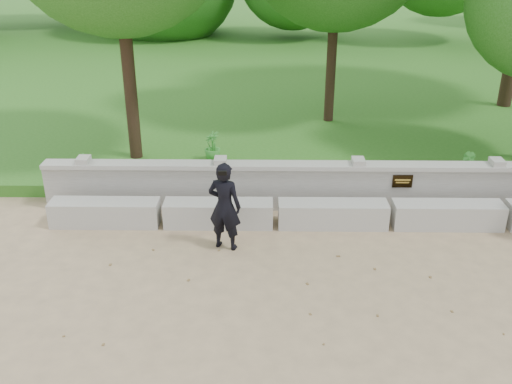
% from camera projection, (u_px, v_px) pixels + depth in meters
% --- Properties ---
extents(ground, '(80.00, 80.00, 0.00)m').
position_uv_depth(ground, '(414.00, 287.00, 8.32)').
color(ground, tan).
rests_on(ground, ground).
extents(lawn, '(40.00, 22.00, 0.25)m').
position_uv_depth(lawn, '(324.00, 69.00, 21.01)').
color(lawn, '#276018').
rests_on(lawn, ground).
extents(concrete_bench, '(11.90, 0.45, 0.45)m').
position_uv_depth(concrete_bench, '(390.00, 215.00, 9.95)').
color(concrete_bench, '#B8B6AE').
rests_on(concrete_bench, ground).
extents(parapet_wall, '(12.50, 0.35, 0.90)m').
position_uv_depth(parapet_wall, '(384.00, 186.00, 10.49)').
color(parapet_wall, '#ADABA3').
rests_on(parapet_wall, ground).
extents(man_main, '(0.62, 0.58, 1.49)m').
position_uv_depth(man_main, '(225.00, 206.00, 9.07)').
color(man_main, black).
rests_on(man_main, ground).
extents(shrub_a, '(0.34, 0.34, 0.54)m').
position_uv_depth(shrub_a, '(86.00, 167.00, 11.18)').
color(shrub_a, '#368A2F').
rests_on(shrub_a, lawn).
extents(shrub_b, '(0.34, 0.37, 0.52)m').
position_uv_depth(shrub_b, '(468.00, 165.00, 11.29)').
color(shrub_b, '#368A2F').
rests_on(shrub_b, lawn).
extents(shrub_d, '(0.47, 0.48, 0.64)m').
position_uv_depth(shrub_d, '(212.00, 146.00, 12.13)').
color(shrub_d, '#368A2F').
rests_on(shrub_d, lawn).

